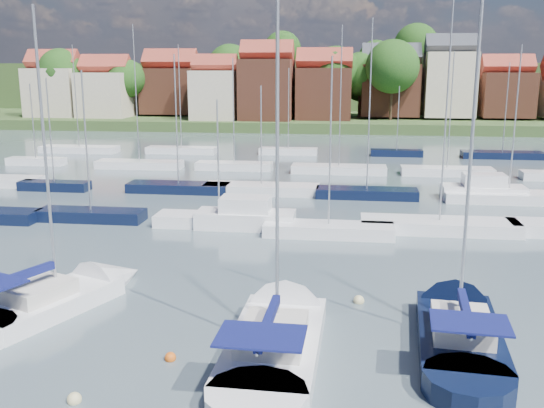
# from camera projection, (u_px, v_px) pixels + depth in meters

# --- Properties ---
(ground) EXTENTS (260.00, 260.00, 0.00)m
(ground) POSITION_uv_depth(u_px,v_px,m) (330.00, 179.00, 61.92)
(ground) COLOR #495B63
(ground) RESTS_ON ground
(sailboat_left) EXTENTS (6.89, 11.33, 15.04)m
(sailboat_left) POSITION_uv_depth(u_px,v_px,m) (70.00, 296.00, 29.40)
(sailboat_left) COLOR white
(sailboat_left) RESTS_ON ground
(sailboat_centre) EXTENTS (3.80, 13.39, 18.01)m
(sailboat_centre) POSITION_uv_depth(u_px,v_px,m) (281.00, 328.00, 25.81)
(sailboat_centre) COLOR white
(sailboat_centre) RESTS_ON ground
(sailboat_navy) EXTENTS (4.22, 12.47, 16.93)m
(sailboat_navy) POSITION_uv_depth(u_px,v_px,m) (456.00, 323.00, 26.29)
(sailboat_navy) COLOR black
(sailboat_navy) RESTS_ON ground
(buoy_b) EXTENTS (0.50, 0.50, 0.50)m
(buoy_b) POSITION_uv_depth(u_px,v_px,m) (75.00, 402.00, 20.74)
(buoy_b) COLOR beige
(buoy_b) RESTS_ON ground
(buoy_c) EXTENTS (0.45, 0.45, 0.45)m
(buoy_c) POSITION_uv_depth(u_px,v_px,m) (170.00, 360.00, 23.71)
(buoy_c) COLOR #D85914
(buoy_c) RESTS_ON ground
(buoy_e) EXTENTS (0.53, 0.53, 0.53)m
(buoy_e) POSITION_uv_depth(u_px,v_px,m) (359.00, 303.00, 29.50)
(buoy_e) COLOR beige
(buoy_e) RESTS_ON ground
(marina_field) EXTENTS (79.62, 41.41, 15.93)m
(marina_field) POSITION_uv_depth(u_px,v_px,m) (349.00, 184.00, 56.89)
(marina_field) COLOR white
(marina_field) RESTS_ON ground
(far_shore_town) EXTENTS (212.46, 90.00, 22.27)m
(far_shore_town) POSITION_uv_depth(u_px,v_px,m) (353.00, 94.00, 150.25)
(far_shore_town) COLOR #344C26
(far_shore_town) RESTS_ON ground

